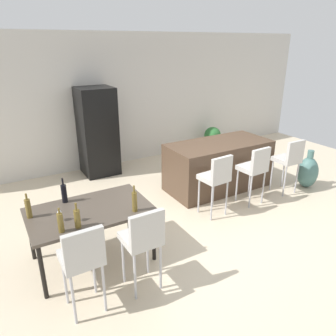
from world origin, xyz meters
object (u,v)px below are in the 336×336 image
at_px(dining_chair_far, 143,237).
at_px(wine_bottle_left, 28,208).
at_px(dining_chair_near, 82,256).
at_px(wine_bottle_corner, 77,218).
at_px(bar_chair_middle, 255,167).
at_px(wine_bottle_right, 64,193).
at_px(bar_chair_left, 216,176).
at_px(wine_glass_end, 77,211).
at_px(kitchen_island, 218,165).
at_px(dining_table, 90,214).
at_px(refrigerator, 98,132).
at_px(bar_chair_right, 289,158).
at_px(wine_bottle_near, 61,222).
at_px(wine_glass_middle, 59,211).
at_px(potted_plant, 212,137).
at_px(floor_vase, 308,172).
at_px(wine_bottle_far, 135,201).

height_order(dining_chair_far, wine_bottle_left, wine_bottle_left).
xyz_separation_m(dining_chair_near, wine_bottle_left, (-0.34, 1.00, 0.17)).
bearing_deg(wine_bottle_corner, bar_chair_middle, 8.32).
bearing_deg(wine_bottle_right, bar_chair_left, -5.79).
bearing_deg(wine_glass_end, dining_chair_far, -49.80).
relative_size(kitchen_island, dining_chair_near, 1.89).
bearing_deg(bar_chair_middle, dining_chair_far, -159.80).
distance_m(dining_table, refrigerator, 3.09).
xyz_separation_m(dining_chair_near, wine_bottle_corner, (0.10, 0.49, 0.16)).
relative_size(wine_bottle_right, refrigerator, 0.18).
bearing_deg(bar_chair_right, wine_bottle_near, -173.72).
bearing_deg(wine_glass_middle, potted_plant, 33.17).
bearing_deg(bar_chair_left, bar_chair_right, -0.01).
relative_size(wine_bottle_left, floor_vase, 0.41).
xyz_separation_m(wine_bottle_corner, wine_glass_middle, (-0.14, 0.25, 0.01)).
xyz_separation_m(bar_chair_right, wine_bottle_corner, (-4.02, -0.46, 0.16)).
height_order(bar_chair_middle, wine_bottle_left, wine_bottle_left).
distance_m(bar_chair_left, refrigerator, 2.94).
xyz_separation_m(bar_chair_left, wine_bottle_near, (-2.51, -0.46, 0.16)).
bearing_deg(wine_bottle_near, wine_bottle_corner, 0.26).
height_order(dining_chair_near, wine_bottle_right, wine_bottle_right).
bearing_deg(bar_chair_middle, kitchen_island, 96.94).
bearing_deg(kitchen_island, wine_glass_end, -158.92).
xyz_separation_m(wine_bottle_near, refrigerator, (1.51, 3.22, 0.06)).
xyz_separation_m(wine_bottle_near, floor_vase, (4.78, 0.44, -0.54)).
distance_m(dining_table, wine_bottle_left, 0.72).
height_order(bar_chair_left, wine_bottle_far, wine_bottle_far).
distance_m(wine_glass_middle, potted_plant, 5.43).
bearing_deg(potted_plant, wine_bottle_right, -150.07).
distance_m(kitchen_island, wine_bottle_left, 3.61).
bearing_deg(wine_bottle_left, wine_bottle_far, -23.00).
relative_size(bar_chair_middle, dining_chair_near, 1.00).
xyz_separation_m(dining_chair_far, wine_bottle_left, (-1.01, 1.00, 0.17)).
bearing_deg(dining_chair_near, kitchen_island, 29.70).
bearing_deg(wine_bottle_far, bar_chair_middle, 10.26).
bearing_deg(potted_plant, floor_vase, -85.58).
distance_m(bar_chair_middle, bar_chair_right, 0.86).
bearing_deg(dining_chair_near, wine_glass_end, 78.09).
distance_m(wine_bottle_right, refrigerator, 2.84).
bearing_deg(bar_chair_left, wine_bottle_left, 179.10).
bearing_deg(bar_chair_right, wine_bottle_far, -172.38).
bearing_deg(kitchen_island, dining_chair_far, -144.08).
bearing_deg(dining_chair_near, floor_vase, 11.24).
height_order(wine_bottle_right, potted_plant, wine_bottle_right).
bearing_deg(wine_bottle_left, dining_table, -14.06).
bearing_deg(kitchen_island, floor_vase, -29.34).
bearing_deg(floor_vase, wine_bottle_far, -173.77).
xyz_separation_m(wine_bottle_near, wine_bottle_right, (0.21, 0.70, 0.01)).
xyz_separation_m(refrigerator, potted_plant, (3.06, -0.01, -0.55)).
distance_m(kitchen_island, wine_glass_middle, 3.39).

